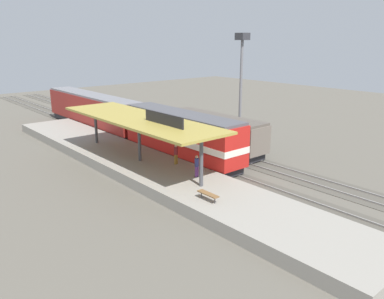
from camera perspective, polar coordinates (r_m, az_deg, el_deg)
name	(u,v)px	position (r m, az deg, el deg)	size (l,w,h in m)	color
ground_plane	(197,156)	(38.40, 0.73, -0.97)	(120.00, 120.00, 0.00)	#5B564C
track_near	(181,160)	(37.16, -1.59, -1.51)	(3.20, 110.00, 0.16)	#4E4941
track_far	(216,151)	(40.08, 3.53, -0.23)	(3.20, 110.00, 0.16)	#4E4941
platform	(140,165)	(34.48, -7.56, -2.32)	(6.00, 44.00, 0.90)	gray
station_canopy	(139,120)	(33.36, -7.72, 4.32)	(5.20, 18.00, 4.70)	#47474C
platform_bench	(208,194)	(25.72, 2.36, -6.52)	(0.44, 1.70, 0.50)	#333338
locomotive	(181,136)	(36.52, -1.61, 2.05)	(2.93, 14.43, 4.44)	#28282D
passenger_carriage_single	(92,111)	(51.51, -14.35, 5.54)	(2.90, 20.00, 4.24)	#28282D
freight_car	(215,132)	(39.74, 3.37, 2.53)	(2.80, 12.00, 3.54)	#28282D
light_mast	(241,67)	(40.77, 7.24, 11.92)	(1.10, 1.10, 11.70)	slate
person_waiting	(176,153)	(32.86, -2.37, -0.54)	(0.34, 0.34, 1.71)	olive
person_walking	(197,165)	(29.82, 0.69, -2.26)	(0.34, 0.34, 1.71)	#663375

